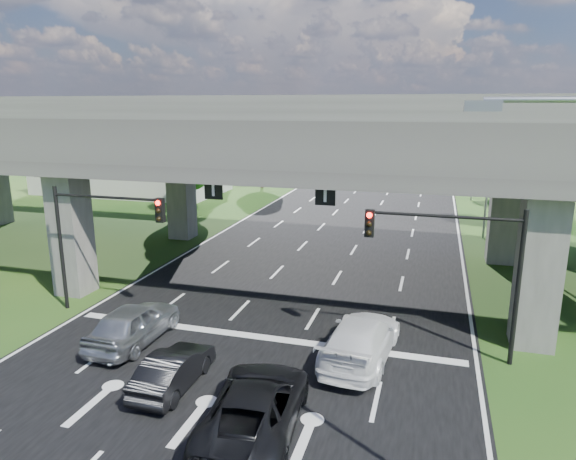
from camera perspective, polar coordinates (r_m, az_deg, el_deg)
The scene contains 18 objects.
ground at distance 19.43m, azimuth -6.93°, elevation -16.04°, with size 160.00×160.00×0.00m, color #1A4014.
road at distance 28.04m, azimuth 1.08°, elevation -6.29°, with size 18.00×120.00×0.03m, color black.
overpass at distance 28.33m, azimuth 2.22°, elevation 10.29°, with size 80.00×15.00×10.00m.
warehouse at distance 60.66m, azimuth -16.87°, elevation 5.94°, with size 20.00×10.00×4.00m, color #9E9E99.
signal_right at distance 20.17m, azimuth 18.40°, elevation -2.61°, with size 5.76×0.54×6.00m.
signal_left at distance 24.90m, azimuth -20.39°, elevation 0.26°, with size 5.76×0.54×6.00m.
streetlight_far at distance 39.77m, azimuth 20.97°, elevation 7.40°, with size 3.38×0.25×10.00m.
streetlight_beyond at distance 55.68m, azimuth 19.72°, elevation 9.07°, with size 3.38×0.25×10.00m.
tree_left_near at distance 46.61m, azimuth -10.53°, elevation 7.60°, with size 4.50×4.50×7.80m.
tree_left_mid at distance 55.14m, azimuth -9.59°, elevation 7.88°, with size 3.91×3.90×6.76m.
tree_left_far at distance 60.92m, azimuth -2.90°, elevation 9.51°, with size 4.80×4.80×8.32m.
tree_right_near at distance 44.20m, azimuth 24.24°, elevation 5.88°, with size 4.20×4.20×7.28m.
tree_right_mid at distance 52.56m, azimuth 26.32°, elevation 6.38°, with size 3.91×3.90×6.76m.
tree_right_far at distance 59.88m, azimuth 21.31°, elevation 8.22°, with size 4.50×4.50×7.80m.
car_silver at distance 22.37m, azimuth -16.75°, elevation -9.89°, with size 1.99×4.94×1.68m, color #B3B7BB.
car_dark at distance 18.84m, azimuth -12.58°, elevation -14.89°, with size 1.41×4.03×1.33m, color black.
car_white at distance 20.34m, azimuth 8.07°, elevation -11.90°, with size 2.33×5.74×1.67m, color white.
car_trailing at distance 16.33m, azimuth -3.59°, elevation -18.90°, with size 2.62×5.68×1.58m, color black.
Camera 1 is at (6.81, -15.45, 9.62)m, focal length 32.00 mm.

